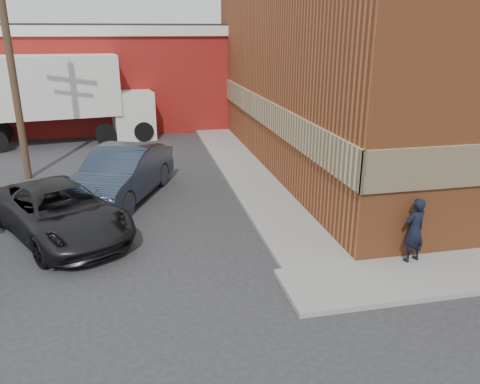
{
  "coord_description": "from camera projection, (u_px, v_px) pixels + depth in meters",
  "views": [
    {
      "loc": [
        -3.24,
        -9.09,
        5.25
      ],
      "look_at": [
        -0.86,
        1.98,
        1.34
      ],
      "focal_mm": 35.0,
      "sensor_mm": 36.0,
      "label": 1
    }
  ],
  "objects": [
    {
      "name": "ground",
      "position": [
        295.0,
        272.0,
        10.76
      ],
      "size": [
        90.0,
        90.0,
        0.0
      ],
      "primitive_type": "plane",
      "color": "#28282B",
      "rests_on": "ground"
    },
    {
      "name": "brick_building",
      "position": [
        426.0,
        45.0,
        19.23
      ],
      "size": [
        14.25,
        18.25,
        9.36
      ],
      "color": "#994D27",
      "rests_on": "ground"
    },
    {
      "name": "sidewalk_west",
      "position": [
        239.0,
        164.0,
        19.17
      ],
      "size": [
        1.8,
        18.0,
        0.12
      ],
      "primitive_type": "cube",
      "color": "gray",
      "rests_on": "ground"
    },
    {
      "name": "warehouse",
      "position": [
        89.0,
        75.0,
        27.13
      ],
      "size": [
        16.3,
        8.3,
        5.6
      ],
      "color": "maroon",
      "rests_on": "ground"
    },
    {
      "name": "utility_pole",
      "position": [
        8.0,
        46.0,
        16.04
      ],
      "size": [
        2.0,
        0.26,
        9.0
      ],
      "color": "#4B3825",
      "rests_on": "ground"
    },
    {
      "name": "man",
      "position": [
        414.0,
        230.0,
        10.78
      ],
      "size": [
        0.64,
        0.5,
        1.55
      ],
      "primitive_type": "imported",
      "rotation": [
        0.0,
        0.0,
        3.4
      ],
      "color": "black",
      "rests_on": "sidewalk_south"
    },
    {
      "name": "sedan",
      "position": [
        122.0,
        174.0,
        15.17
      ],
      "size": [
        3.66,
        5.47,
        1.71
      ],
      "primitive_type": "imported",
      "rotation": [
        0.0,
        0.0,
        -0.4
      ],
      "color": "#273042",
      "rests_on": "ground"
    },
    {
      "name": "suv_a",
      "position": [
        60.0,
        211.0,
        12.43
      ],
      "size": [
        4.56,
        5.58,
        1.41
      ],
      "primitive_type": "imported",
      "rotation": [
        0.0,
        0.0,
        0.52
      ],
      "color": "black",
      "rests_on": "ground"
    },
    {
      "name": "box_truck",
      "position": [
        66.0,
        93.0,
        22.58
      ],
      "size": [
        8.75,
        3.72,
        4.18
      ],
      "rotation": [
        0.0,
        0.0,
        0.15
      ],
      "color": "white",
      "rests_on": "ground"
    }
  ]
}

